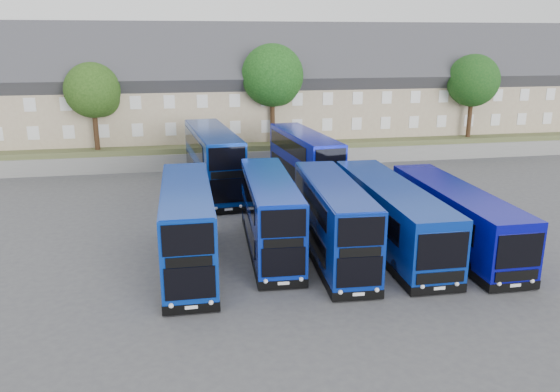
{
  "coord_description": "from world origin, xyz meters",
  "views": [
    {
      "loc": [
        -6.82,
        -25.29,
        11.52
      ],
      "look_at": [
        -0.85,
        6.5,
        2.2
      ],
      "focal_mm": 35.0,
      "sensor_mm": 36.0,
      "label": 1
    }
  ],
  "objects_px": {
    "dd_front_mid": "(270,216)",
    "tree_far": "(491,74)",
    "tree_east": "(474,83)",
    "tree_mid": "(274,78)",
    "dd_front_left": "(188,228)",
    "coach_east_a": "(390,216)",
    "tree_west": "(94,92)"
  },
  "relations": [
    {
      "from": "dd_front_mid",
      "to": "tree_mid",
      "type": "distance_m",
      "value": 23.58
    },
    {
      "from": "tree_mid",
      "to": "dd_front_mid",
      "type": "bearing_deg",
      "value": -100.59
    },
    {
      "from": "tree_mid",
      "to": "tree_far",
      "type": "distance_m",
      "value": 26.8
    },
    {
      "from": "dd_front_left",
      "to": "coach_east_a",
      "type": "height_order",
      "value": "dd_front_left"
    },
    {
      "from": "dd_front_left",
      "to": "tree_mid",
      "type": "distance_m",
      "value": 26.11
    },
    {
      "from": "dd_front_mid",
      "to": "tree_east",
      "type": "bearing_deg",
      "value": 44.86
    },
    {
      "from": "dd_front_mid",
      "to": "tree_far",
      "type": "xyz_separation_m",
      "value": [
        30.19,
        28.92,
        5.67
      ]
    },
    {
      "from": "tree_mid",
      "to": "tree_far",
      "type": "xyz_separation_m",
      "value": [
        26.0,
        6.5,
        -0.34
      ]
    },
    {
      "from": "coach_east_a",
      "to": "dd_front_left",
      "type": "bearing_deg",
      "value": -174.47
    },
    {
      "from": "tree_east",
      "to": "tree_far",
      "type": "relative_size",
      "value": 0.94
    },
    {
      "from": "dd_front_mid",
      "to": "tree_east",
      "type": "height_order",
      "value": "tree_east"
    },
    {
      "from": "dd_front_mid",
      "to": "tree_east",
      "type": "relative_size",
      "value": 1.31
    },
    {
      "from": "dd_front_mid",
      "to": "tree_east",
      "type": "xyz_separation_m",
      "value": [
        24.19,
        21.92,
        5.33
      ]
    },
    {
      "from": "coach_east_a",
      "to": "tree_east",
      "type": "xyz_separation_m",
      "value": [
        17.32,
        22.44,
        5.61
      ]
    },
    {
      "from": "tree_mid",
      "to": "dd_front_left",
      "type": "bearing_deg",
      "value": -110.14
    },
    {
      "from": "dd_front_mid",
      "to": "tree_west",
      "type": "bearing_deg",
      "value": 121.0
    },
    {
      "from": "dd_front_mid",
      "to": "tree_far",
      "type": "bearing_deg",
      "value": 46.45
    },
    {
      "from": "tree_west",
      "to": "tree_far",
      "type": "height_order",
      "value": "tree_far"
    },
    {
      "from": "tree_mid",
      "to": "tree_far",
      "type": "bearing_deg",
      "value": 14.04
    },
    {
      "from": "coach_east_a",
      "to": "tree_mid",
      "type": "relative_size",
      "value": 1.45
    },
    {
      "from": "tree_west",
      "to": "tree_mid",
      "type": "bearing_deg",
      "value": 1.79
    },
    {
      "from": "coach_east_a",
      "to": "tree_far",
      "type": "distance_m",
      "value": 38.02
    },
    {
      "from": "dd_front_mid",
      "to": "tree_far",
      "type": "relative_size",
      "value": 1.23
    },
    {
      "from": "tree_west",
      "to": "dd_front_left",
      "type": "bearing_deg",
      "value": -72.77
    },
    {
      "from": "dd_front_mid",
      "to": "coach_east_a",
      "type": "height_order",
      "value": "dd_front_mid"
    },
    {
      "from": "dd_front_mid",
      "to": "tree_mid",
      "type": "bearing_deg",
      "value": 82.09
    },
    {
      "from": "tree_east",
      "to": "tree_mid",
      "type": "bearing_deg",
      "value": 178.57
    },
    {
      "from": "dd_front_left",
      "to": "tree_far",
      "type": "distance_m",
      "value": 46.49
    },
    {
      "from": "tree_west",
      "to": "tree_east",
      "type": "bearing_deg",
      "value": 0.0
    },
    {
      "from": "coach_east_a",
      "to": "tree_mid",
      "type": "distance_m",
      "value": 23.94
    },
    {
      "from": "dd_front_mid",
      "to": "tree_far",
      "type": "height_order",
      "value": "tree_far"
    },
    {
      "from": "dd_front_mid",
      "to": "coach_east_a",
      "type": "distance_m",
      "value": 6.9
    }
  ]
}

